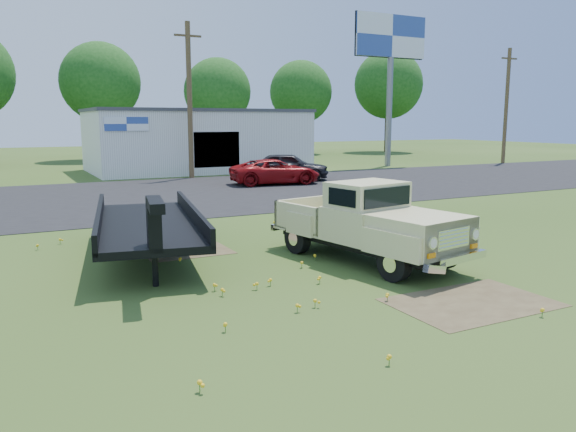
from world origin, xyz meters
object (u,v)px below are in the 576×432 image
object	(u,v)px
vintage_pickup_truck	(367,221)
flatbed_trailer	(147,219)
red_pickup	(275,172)
billboard	(391,50)
dark_sedan	(289,167)

from	to	relation	value
vintage_pickup_truck	flatbed_trailer	bearing A→B (deg)	137.70
vintage_pickup_truck	red_pickup	distance (m)	16.92
billboard	dark_sedan	bearing A→B (deg)	-152.86
vintage_pickup_truck	dark_sedan	bearing A→B (deg)	57.91
red_pickup	dark_sedan	xyz separation A→B (m)	(1.59, 1.54, 0.11)
dark_sedan	flatbed_trailer	bearing A→B (deg)	169.50
billboard	vintage_pickup_truck	bearing A→B (deg)	-128.12
flatbed_trailer	billboard	bearing A→B (deg)	52.16
billboard	flatbed_trailer	bearing A→B (deg)	-138.16
red_pickup	dark_sedan	world-z (taller)	dark_sedan
billboard	vintage_pickup_truck	xyz separation A→B (m)	(-18.41, -23.46, -7.57)
flatbed_trailer	red_pickup	bearing A→B (deg)	63.25
billboard	flatbed_trailer	xyz separation A→B (m)	(-23.02, -20.61, -7.57)
red_pickup	dark_sedan	bearing A→B (deg)	-38.80
billboard	red_pickup	size ratio (longest dim) A/B	2.30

